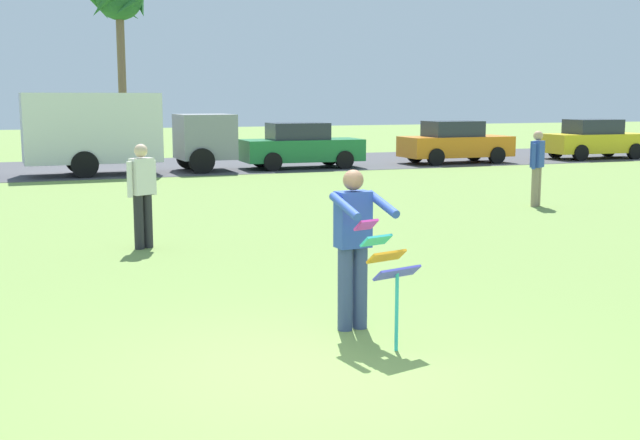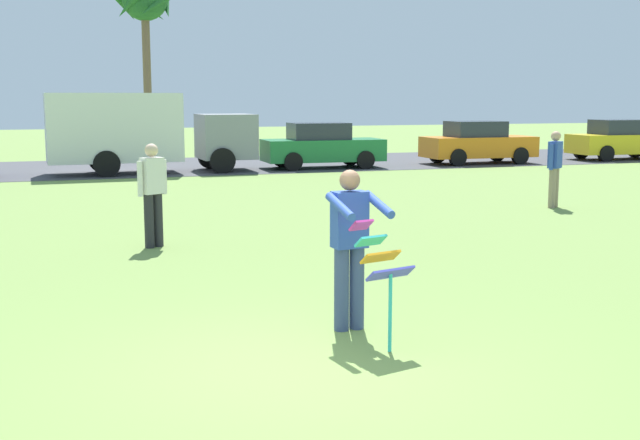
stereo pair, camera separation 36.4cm
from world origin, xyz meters
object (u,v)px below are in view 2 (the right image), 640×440
parked_car_green (322,146)px  person_walker_far (555,167)px  parked_car_orange (478,143)px  parked_car_yellow (621,140)px  person_kite_flyer (350,243)px  kite_held (381,263)px  person_walker_near (153,192)px  parked_truck_grey_van (140,130)px  palm_tree_right_near (145,4)px

parked_car_green → person_walker_far: 11.49m
parked_car_orange → parked_car_yellow: bearing=0.0°
person_kite_flyer → kite_held: bearing=-84.2°
person_kite_flyer → parked_car_yellow: 26.66m
kite_held → parked_car_green: 20.56m
person_walker_far → person_walker_near: bearing=-167.2°
kite_held → person_walker_near: (-1.50, 6.23, 0.07)m
parked_truck_grey_van → parked_car_orange: (12.48, -0.00, -0.64)m
person_kite_flyer → kite_held: 0.68m
palm_tree_right_near → person_walker_far: bearing=-73.0°
palm_tree_right_near → kite_held: bearing=-92.1°
person_kite_flyer → parked_car_yellow: size_ratio=0.41×
parked_car_orange → person_walker_near: person_walker_near is taller
parked_car_yellow → person_walker_far: bearing=-133.9°
person_walker_near → parked_truck_grey_van: bearing=85.1°
person_kite_flyer → palm_tree_right_near: 29.94m
kite_held → palm_tree_right_near: palm_tree_right_near is taller
parked_car_orange → parked_car_yellow: size_ratio=0.99×
kite_held → person_walker_near: person_walker_near is taller
kite_held → person_walker_far: bearing=47.2°
kite_held → parked_car_orange: size_ratio=0.30×
palm_tree_right_near → person_walker_far: 23.40m
parked_car_green → parked_car_orange: same height
parked_car_orange → palm_tree_right_near: 16.23m
parked_truck_grey_van → parked_car_green: (6.29, 0.00, -0.64)m
parked_car_orange → parked_car_yellow: same height
kite_held → parked_car_green: parked_car_green is taller
palm_tree_right_near → person_walker_near: bearing=-96.2°
person_kite_flyer → palm_tree_right_near: (1.16, 29.38, 5.62)m
person_walker_far → parked_car_yellow: bearing=46.1°
palm_tree_right_near → parked_car_orange: bearing=-43.2°
person_kite_flyer → parked_truck_grey_van: size_ratio=0.26×
parked_truck_grey_van → palm_tree_right_near: palm_tree_right_near is taller
parked_car_green → person_kite_flyer: bearing=-107.5°
parked_car_green → parked_car_yellow: (12.68, 0.00, 0.00)m
kite_held → parked_truck_grey_van: (-0.35, 19.68, 0.54)m
person_kite_flyer → person_walker_far: (7.78, 7.66, -0.02)m
parked_truck_grey_van → parked_car_yellow: parked_truck_grey_van is taller
person_kite_flyer → parked_truck_grey_van: parked_truck_grey_van is taller
palm_tree_right_near → parked_car_green: bearing=-64.9°
parked_truck_grey_van → parked_car_orange: size_ratio=1.61×
parked_car_orange → person_walker_near: 19.15m
person_kite_flyer → palm_tree_right_near: size_ratio=0.22×
parked_car_orange → parked_car_yellow: 6.48m
parked_car_orange → parked_truck_grey_van: bearing=180.0°
parked_car_yellow → person_walker_near: (-20.12, -13.45, 0.16)m
parked_car_yellow → person_kite_flyer: bearing=-134.5°
parked_truck_grey_van → person_walker_far: (8.06, -11.35, -0.48)m
kite_held → parked_car_orange: parked_car_orange is taller
parked_car_orange → parked_car_green: bearing=180.0°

